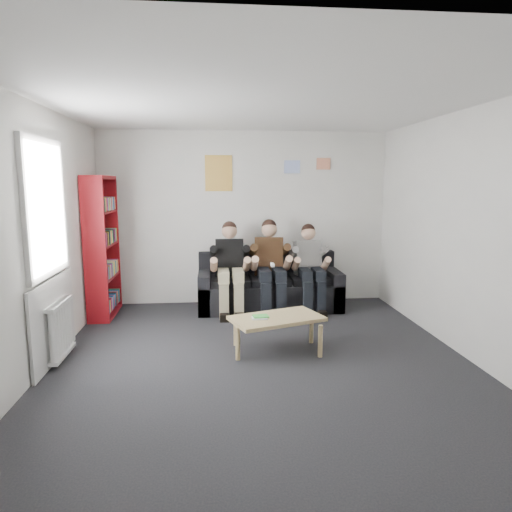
{
  "coord_description": "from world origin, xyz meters",
  "views": [
    {
      "loc": [
        -0.5,
        -4.7,
        1.91
      ],
      "look_at": [
        0.07,
        1.3,
        0.94
      ],
      "focal_mm": 32.0,
      "sensor_mm": 36.0,
      "label": 1
    }
  ],
  "objects": [
    {
      "name": "poster_pink",
      "position": [
        1.25,
        2.49,
        2.2
      ],
      "size": [
        0.22,
        0.01,
        0.18
      ],
      "primitive_type": "cube",
      "color": "#E3478B",
      "rests_on": "room_shell"
    },
    {
      "name": "room_shell",
      "position": [
        0.0,
        0.0,
        1.35
      ],
      "size": [
        5.0,
        5.0,
        5.0
      ],
      "color": "black",
      "rests_on": "ground"
    },
    {
      "name": "poster_large",
      "position": [
        -0.4,
        2.49,
        2.05
      ],
      "size": [
        0.42,
        0.01,
        0.55
      ],
      "primitive_type": "cube",
      "color": "#EFE954",
      "rests_on": "room_shell"
    },
    {
      "name": "person_right",
      "position": [
        0.94,
        1.9,
        0.64
      ],
      "size": [
        0.39,
        0.84,
        1.29
      ],
      "rotation": [
        0.0,
        0.0,
        0.11
      ],
      "color": "white",
      "rests_on": "sofa"
    },
    {
      "name": "radiator",
      "position": [
        -2.15,
        0.2,
        0.35
      ],
      "size": [
        0.1,
        0.64,
        0.6
      ],
      "color": "white",
      "rests_on": "ground"
    },
    {
      "name": "sofa",
      "position": [
        0.34,
        2.09,
        0.3
      ],
      "size": [
        2.14,
        0.88,
        0.83
      ],
      "color": "black",
      "rests_on": "ground"
    },
    {
      "name": "bookshelf",
      "position": [
        -2.07,
        1.92,
        1.0
      ],
      "size": [
        0.3,
        0.9,
        2.0
      ],
      "rotation": [
        0.0,
        0.0,
        0.01
      ],
      "color": "maroon",
      "rests_on": "ground"
    },
    {
      "name": "poster_blue",
      "position": [
        0.75,
        2.49,
        2.15
      ],
      "size": [
        0.25,
        0.01,
        0.2
      ],
      "primitive_type": "cube",
      "color": "#4371E4",
      "rests_on": "room_shell"
    },
    {
      "name": "game_cases",
      "position": [
        0.01,
        0.21,
        0.42
      ],
      "size": [
        0.19,
        0.15,
        0.03
      ],
      "rotation": [
        0.0,
        0.0,
        0.04
      ],
      "color": "white",
      "rests_on": "coffee_table"
    },
    {
      "name": "person_left",
      "position": [
        -0.26,
        1.89,
        0.66
      ],
      "size": [
        0.42,
        0.89,
        1.34
      ],
      "rotation": [
        0.0,
        0.0,
        -0.05
      ],
      "color": "black",
      "rests_on": "sofa"
    },
    {
      "name": "coffee_table",
      "position": [
        0.2,
        0.25,
        0.36
      ],
      "size": [
        1.01,
        0.56,
        0.4
      ],
      "rotation": [
        0.0,
        0.0,
        0.34
      ],
      "color": "tan",
      "rests_on": "ground"
    },
    {
      "name": "poster_sign",
      "position": [
        -1.0,
        2.49,
        2.25
      ],
      "size": [
        0.2,
        0.01,
        0.14
      ],
      "primitive_type": "cube",
      "color": "silver",
      "rests_on": "room_shell"
    },
    {
      "name": "window",
      "position": [
        -2.22,
        0.2,
        1.03
      ],
      "size": [
        0.05,
        1.3,
        2.36
      ],
      "color": "white",
      "rests_on": "room_shell"
    },
    {
      "name": "person_middle",
      "position": [
        0.34,
        1.89,
        0.67
      ],
      "size": [
        0.43,
        0.92,
        1.36
      ],
      "rotation": [
        0.0,
        0.0,
        -0.11
      ],
      "color": "#442F16",
      "rests_on": "sofa"
    }
  ]
}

